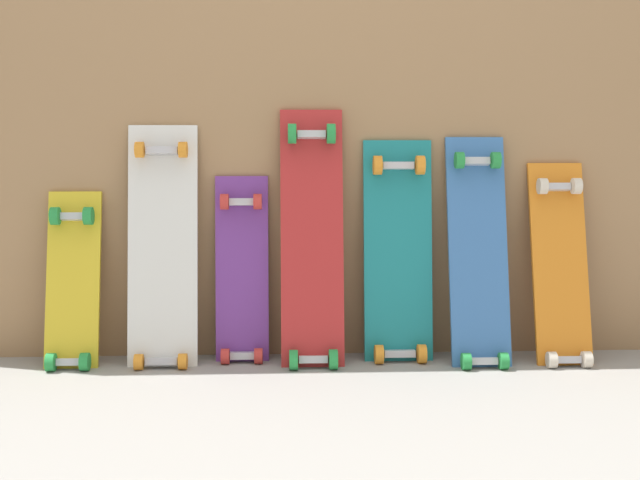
# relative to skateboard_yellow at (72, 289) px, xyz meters

# --- Properties ---
(ground_plane) EXTENTS (12.00, 12.00, 0.00)m
(ground_plane) POSITION_rel_skateboard_yellow_xyz_m (0.83, 0.05, -0.26)
(ground_plane) COLOR gray
(plywood_wall_panel) EXTENTS (2.94, 0.04, 1.64)m
(plywood_wall_panel) POSITION_rel_skateboard_yellow_xyz_m (0.83, 0.12, 0.56)
(plywood_wall_panel) COLOR #99724C
(plywood_wall_panel) RESTS_ON ground
(skateboard_yellow) EXTENTS (0.18, 0.22, 0.65)m
(skateboard_yellow) POSITION_rel_skateboard_yellow_xyz_m (0.00, 0.00, 0.00)
(skateboard_yellow) COLOR gold
(skateboard_yellow) RESTS_ON ground
(skateboard_white) EXTENTS (0.23, 0.21, 0.88)m
(skateboard_white) POSITION_rel_skateboard_yellow_xyz_m (0.30, 0.01, 0.11)
(skateboard_white) COLOR silver
(skateboard_white) RESTS_ON ground
(skateboard_purple) EXTENTS (0.18, 0.15, 0.70)m
(skateboard_purple) POSITION_rel_skateboard_yellow_xyz_m (0.57, 0.04, 0.02)
(skateboard_purple) COLOR #6B338C
(skateboard_purple) RESTS_ON ground
(skateboard_red) EXTENTS (0.21, 0.24, 0.92)m
(skateboard_red) POSITION_rel_skateboard_yellow_xyz_m (0.81, -0.01, 0.14)
(skateboard_red) COLOR #B22626
(skateboard_red) RESTS_ON ground
(skateboard_teal) EXTENTS (0.24, 0.18, 0.82)m
(skateboard_teal) POSITION_rel_skateboard_yellow_xyz_m (1.10, 0.03, 0.09)
(skateboard_teal) COLOR #197A7F
(skateboard_teal) RESTS_ON ground
(skateboard_blue) EXTENTS (0.20, 0.26, 0.84)m
(skateboard_blue) POSITION_rel_skateboard_yellow_xyz_m (1.37, -0.02, 0.09)
(skateboard_blue) COLOR #386BAD
(skateboard_blue) RESTS_ON ground
(skateboard_orange) EXTENTS (0.19, 0.25, 0.75)m
(skateboard_orange) POSITION_rel_skateboard_yellow_xyz_m (1.66, -0.02, 0.05)
(skateboard_orange) COLOR orange
(skateboard_orange) RESTS_ON ground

